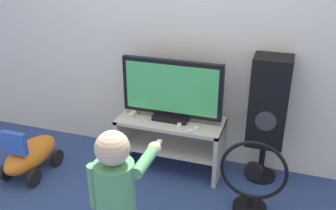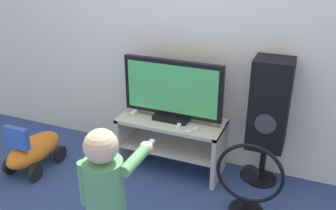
% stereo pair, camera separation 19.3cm
% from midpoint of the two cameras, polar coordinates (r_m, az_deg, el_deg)
% --- Properties ---
extents(ground_plane, '(16.00, 16.00, 0.00)m').
position_cam_midpoint_polar(ground_plane, '(3.36, -2.37, -11.16)').
color(ground_plane, navy).
extents(wall_back, '(10.00, 0.06, 2.60)m').
position_cam_midpoint_polar(wall_back, '(3.27, 0.39, 12.86)').
color(wall_back, silver).
rests_on(wall_back, ground_plane).
extents(tv_stand, '(0.93, 0.42, 0.48)m').
position_cam_midpoint_polar(tv_stand, '(3.36, -1.20, -4.81)').
color(tv_stand, beige).
rests_on(tv_stand, ground_plane).
extents(television, '(0.88, 0.20, 0.54)m').
position_cam_midpoint_polar(television, '(3.19, -1.15, 2.15)').
color(television, black).
rests_on(television, tv_stand).
extents(game_console, '(0.04, 0.15, 0.04)m').
position_cam_midpoint_polar(game_console, '(3.38, -6.87, -1.19)').
color(game_console, white).
rests_on(game_console, tv_stand).
extents(remote_primary, '(0.09, 0.13, 0.03)m').
position_cam_midpoint_polar(remote_primary, '(3.08, 2.02, -3.83)').
color(remote_primary, white).
rests_on(remote_primary, tv_stand).
extents(remote_secondary, '(0.05, 0.13, 0.03)m').
position_cam_midpoint_polar(remote_secondary, '(3.18, 0.06, -2.87)').
color(remote_secondary, white).
rests_on(remote_secondary, tv_stand).
extents(child, '(0.36, 0.53, 0.95)m').
position_cam_midpoint_polar(child, '(2.33, -10.26, -12.49)').
color(child, '#3F4C72').
rests_on(child, ground_plane).
extents(speaker_tower, '(0.30, 0.28, 1.10)m').
position_cam_midpoint_polar(speaker_tower, '(3.13, 13.36, 0.07)').
color(speaker_tower, black).
rests_on(speaker_tower, ground_plane).
extents(floor_fan, '(0.50, 0.26, 0.61)m').
position_cam_midpoint_polar(floor_fan, '(2.91, 10.85, -11.31)').
color(floor_fan, black).
rests_on(floor_fan, ground_plane).
extents(ride_on_toy, '(0.33, 0.62, 0.49)m').
position_cam_midpoint_polar(ride_on_toy, '(3.59, -21.74, -7.05)').
color(ride_on_toy, orange).
rests_on(ride_on_toy, ground_plane).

